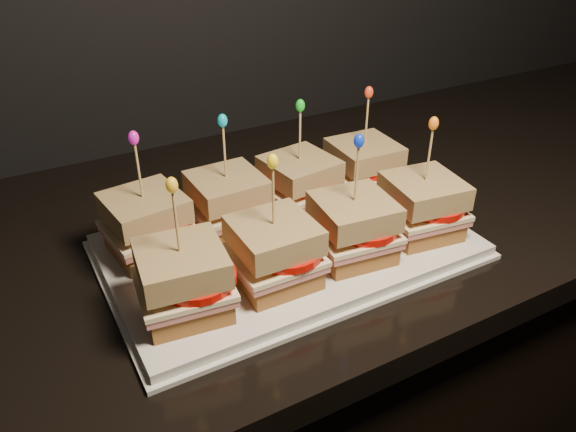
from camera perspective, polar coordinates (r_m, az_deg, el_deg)
cabinet at (r=1.21m, az=9.18°, el=-15.58°), size 2.31×0.60×0.83m
granite_slab at (r=0.95m, az=11.35°, el=2.93°), size 2.35×0.64×0.04m
platter at (r=0.73m, az=0.00°, el=-3.11°), size 0.45×0.28×0.02m
platter_rim at (r=0.73m, az=0.00°, el=-3.50°), size 0.46×0.29×0.01m
sandwich_0_bread_bot at (r=0.72m, az=-13.88°, el=-2.60°), size 0.10×0.10×0.02m
sandwich_0_ham at (r=0.71m, az=-14.04°, el=-1.53°), size 0.10×0.10×0.01m
sandwich_0_cheese at (r=0.71m, az=-14.11°, el=-1.05°), size 0.11×0.10×0.01m
sandwich_0_tomato at (r=0.70m, az=-13.11°, el=-0.51°), size 0.09×0.09×0.01m
sandwich_0_bread_top at (r=0.69m, az=-14.39°, el=0.83°), size 0.10×0.10×0.03m
sandwich_0_pick at (r=0.67m, az=-14.88°, el=4.15°), size 0.00×0.00×0.09m
sandwich_0_frill at (r=0.65m, az=-15.41°, el=7.67°), size 0.01×0.01×0.02m
sandwich_1_bread_bot at (r=0.74m, az=-6.03°, el=-0.45°), size 0.09×0.09×0.02m
sandwich_1_ham at (r=0.74m, az=-6.09°, el=0.61°), size 0.10×0.09×0.01m
sandwich_1_cheese at (r=0.73m, az=-6.12°, el=1.08°), size 0.10×0.09×0.01m
sandwich_1_tomato at (r=0.73m, az=-5.10°, el=1.61°), size 0.09×0.09×0.01m
sandwich_1_bread_top at (r=0.72m, az=-6.24°, el=2.93°), size 0.09×0.09×0.03m
sandwich_1_pick at (r=0.70m, az=-6.45°, el=6.17°), size 0.00×0.00×0.09m
sandwich_1_frill at (r=0.68m, az=-6.67°, el=9.60°), size 0.01×0.01×0.02m
sandwich_2_bread_bot at (r=0.79m, az=1.14°, el=1.53°), size 0.10×0.10×0.02m
sandwich_2_ham at (r=0.78m, az=1.15°, el=2.55°), size 0.10×0.10×0.01m
sandwich_2_cheese at (r=0.77m, az=1.16°, el=3.00°), size 0.11×0.10×0.01m
sandwich_2_tomato at (r=0.77m, az=2.16°, el=3.51°), size 0.09×0.09×0.01m
sandwich_2_bread_top at (r=0.76m, az=1.18°, el=4.79°), size 0.10×0.10×0.03m
sandwich_2_pick at (r=0.74m, az=1.22°, el=7.89°), size 0.00×0.00×0.09m
sandwich_2_frill at (r=0.73m, az=1.26°, el=11.15°), size 0.01×0.01×0.02m
sandwich_3_bread_bot at (r=0.84m, az=7.52°, el=3.26°), size 0.09×0.09×0.02m
sandwich_3_ham at (r=0.83m, az=7.59°, el=4.23°), size 0.10×0.10×0.01m
sandwich_3_cheese at (r=0.83m, az=7.63°, el=4.66°), size 0.10×0.10×0.01m
sandwich_3_tomato at (r=0.83m, az=8.58°, el=5.14°), size 0.09×0.09×0.01m
sandwich_3_bread_top at (r=0.82m, az=7.76°, el=6.35°), size 0.09×0.09×0.03m
sandwich_3_pick at (r=0.80m, az=7.98°, el=9.28°), size 0.00×0.00×0.09m
sandwich_3_frill at (r=0.78m, az=8.22°, el=12.33°), size 0.01×0.01×0.02m
sandwich_4_bread_bot at (r=0.62m, az=-10.36°, el=-8.47°), size 0.10×0.10×0.02m
sandwich_4_ham at (r=0.61m, az=-10.50°, el=-7.31°), size 0.10×0.10×0.01m
sandwich_4_cheese at (r=0.60m, az=-10.56°, el=-6.78°), size 0.11×0.10×0.01m
sandwich_4_tomato at (r=0.60m, az=-9.34°, el=-6.20°), size 0.09×0.09×0.01m
sandwich_4_bread_top at (r=0.59m, az=-10.81°, el=-4.70°), size 0.10×0.10×0.03m
sandwich_4_pick at (r=0.56m, az=-11.25°, el=-0.97°), size 0.00×0.00×0.09m
sandwich_4_frill at (r=0.54m, az=-11.73°, el=3.09°), size 0.01×0.01×0.02m
sandwich_5_bread_bot at (r=0.65m, az=-1.39°, el=-5.67°), size 0.09×0.09×0.02m
sandwich_5_ham at (r=0.64m, az=-1.41°, el=-4.52°), size 0.09×0.09×0.01m
sandwich_5_cheese at (r=0.63m, az=-1.42°, el=-4.01°), size 0.10×0.09×0.01m
sandwich_5_tomato at (r=0.63m, az=-0.21°, el=-3.42°), size 0.09×0.09×0.01m
sandwich_5_bread_top at (r=0.62m, az=-1.45°, el=-1.97°), size 0.09×0.09×0.03m
sandwich_5_pick at (r=0.60m, az=-1.51°, el=1.66°), size 0.00×0.00×0.09m
sandwich_5_frill at (r=0.57m, az=-1.57°, el=5.57°), size 0.01×0.01×0.02m
sandwich_6_bread_bot at (r=0.69m, az=6.48°, el=-3.07°), size 0.09×0.09×0.02m
sandwich_6_ham at (r=0.69m, az=6.56°, el=-1.97°), size 0.10×0.10×0.01m
sandwich_6_cheese at (r=0.68m, az=6.59°, el=-1.48°), size 0.11×0.10×0.01m
sandwich_6_tomato at (r=0.68m, az=7.75°, el=-0.91°), size 0.09×0.09×0.01m
sandwich_6_bread_top at (r=0.67m, az=6.73°, el=0.47°), size 0.10×0.10×0.03m
sandwich_6_pick at (r=0.65m, az=6.97°, el=3.91°), size 0.00×0.00×0.09m
sandwich_6_frill at (r=0.63m, az=7.23°, el=7.57°), size 0.01×0.01×0.02m
sandwich_7_bread_bot at (r=0.75m, az=13.21°, el=-0.79°), size 0.10×0.10×0.02m
sandwich_7_ham at (r=0.74m, az=13.35°, el=0.25°), size 0.11×0.10×0.01m
sandwich_7_cheese at (r=0.74m, az=13.42°, el=0.71°), size 0.11×0.10×0.01m
sandwich_7_tomato at (r=0.74m, az=14.48°, el=1.23°), size 0.09×0.09×0.01m
sandwich_7_bread_top at (r=0.73m, az=13.67°, el=2.54°), size 0.10×0.10×0.03m
sandwich_7_pick at (r=0.71m, az=14.11°, el=5.73°), size 0.00×0.00×0.09m
sandwich_7_frill at (r=0.69m, az=14.59°, el=9.09°), size 0.01×0.01×0.02m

